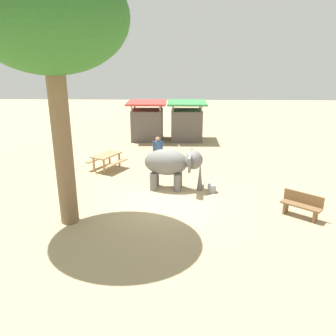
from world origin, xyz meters
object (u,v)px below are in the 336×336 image
(picnic_table_near, at_px, (107,158))
(market_stall_red, at_px, (147,123))
(shade_tree_main, at_px, (50,21))
(feed_bucket, at_px, (212,188))
(person_handler, at_px, (158,150))
(wooden_bench, at_px, (302,204))
(market_stall_green, at_px, (187,123))
(elephant, at_px, (172,164))

(picnic_table_near, height_order, market_stall_red, market_stall_red)
(shade_tree_main, bearing_deg, feed_bucket, 28.25)
(person_handler, relative_size, wooden_bench, 1.21)
(market_stall_red, bearing_deg, picnic_table_near, -103.66)
(wooden_bench, distance_m, market_stall_red, 12.92)
(shade_tree_main, height_order, picnic_table_near, shade_tree_main)
(market_stall_green, distance_m, feed_bucket, 9.10)
(picnic_table_near, height_order, market_stall_green, market_stall_green)
(picnic_table_near, bearing_deg, wooden_bench, -94.01)
(person_handler, bearing_deg, feed_bucket, 28.02)
(shade_tree_main, distance_m, picnic_table_near, 8.08)
(picnic_table_near, bearing_deg, market_stall_green, -5.27)
(market_stall_green, bearing_deg, shade_tree_main, -110.08)
(wooden_bench, height_order, market_stall_green, market_stall_green)
(elephant, xyz_separation_m, person_handler, (-0.76, 2.72, -0.16))
(shade_tree_main, relative_size, market_stall_red, 3.25)
(elephant, relative_size, person_handler, 1.56)
(person_handler, height_order, wooden_bench, person_handler)
(market_stall_green, bearing_deg, person_handler, -104.77)
(picnic_table_near, xyz_separation_m, feed_bucket, (4.97, -2.80, -0.43))
(shade_tree_main, height_order, market_stall_green, shade_tree_main)
(elephant, height_order, market_stall_green, market_stall_green)
(market_stall_green, bearing_deg, wooden_bench, -71.20)
(shade_tree_main, relative_size, picnic_table_near, 4.05)
(elephant, height_order, shade_tree_main, shade_tree_main)
(shade_tree_main, distance_m, market_stall_red, 13.03)
(shade_tree_main, height_order, feed_bucket, shade_tree_main)
(elephant, xyz_separation_m, feed_bucket, (1.67, -0.33, -0.95))
(wooden_bench, relative_size, market_stall_green, 0.53)
(elephant, distance_m, picnic_table_near, 4.15)
(person_handler, bearing_deg, shade_tree_main, -35.72)
(wooden_bench, distance_m, picnic_table_near, 9.37)
(person_handler, xyz_separation_m, feed_bucket, (2.43, -3.05, -0.79))
(elephant, distance_m, wooden_bench, 5.31)
(feed_bucket, bearing_deg, elephant, 168.82)
(elephant, relative_size, picnic_table_near, 1.25)
(elephant, bearing_deg, person_handler, 111.10)
(market_stall_green, height_order, feed_bucket, market_stall_green)
(wooden_bench, relative_size, feed_bucket, 3.72)
(picnic_table_near, distance_m, market_stall_green, 7.46)
(person_handler, bearing_deg, wooden_bench, 35.18)
(elephant, distance_m, person_handler, 2.83)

